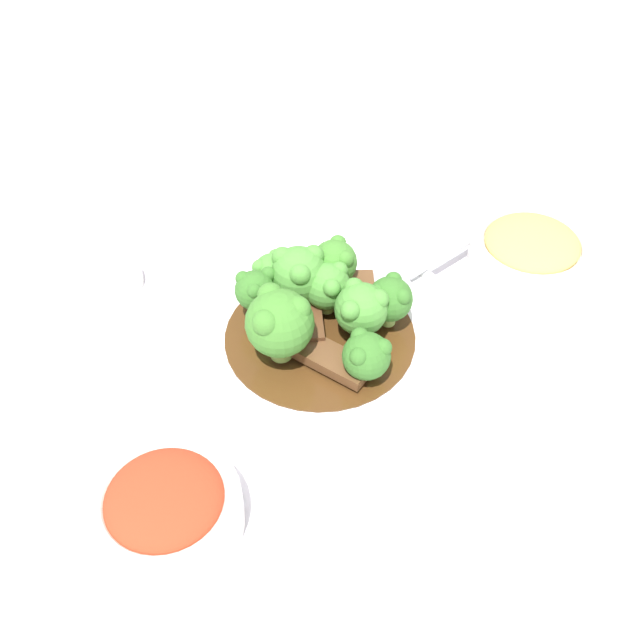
{
  "coord_description": "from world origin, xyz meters",
  "views": [
    {
      "loc": [
        0.35,
        0.25,
        0.48
      ],
      "look_at": [
        0.0,
        0.0,
        0.03
      ],
      "focal_mm": 42.0,
      "sensor_mm": 36.0,
      "label": 1
    }
  ],
  "objects": [
    {
      "name": "ground_plane",
      "position": [
        0.0,
        0.0,
        0.0
      ],
      "size": [
        4.0,
        4.0,
        0.0
      ],
      "primitive_type": "plane",
      "color": "silver"
    },
    {
      "name": "broccoli_floret_6",
      "position": [
        0.02,
        0.06,
        0.04
      ],
      "size": [
        0.04,
        0.04,
        0.04
      ],
      "color": "#8EB756",
      "rests_on": "main_plate"
    },
    {
      "name": "main_plate",
      "position": [
        0.0,
        0.0,
        0.01
      ],
      "size": [
        0.26,
        0.26,
        0.02
      ],
      "color": "white",
      "rests_on": "ground_plane"
    },
    {
      "name": "beef_strip_2",
      "position": [
        0.02,
        0.02,
        0.02
      ],
      "size": [
        0.03,
        0.07,
        0.01
      ],
      "color": "brown",
      "rests_on": "main_plate"
    },
    {
      "name": "beef_strip_0",
      "position": [
        -0.05,
        0.01,
        0.03
      ],
      "size": [
        0.07,
        0.06,
        0.01
      ],
      "color": "brown",
      "rests_on": "main_plate"
    },
    {
      "name": "beef_strip_1",
      "position": [
        0.01,
        -0.02,
        0.03
      ],
      "size": [
        0.06,
        0.06,
        0.01
      ],
      "color": "#56331E",
      "rests_on": "main_plate"
    },
    {
      "name": "sauce_dish",
      "position": [
        0.05,
        -0.21,
        0.01
      ],
      "size": [
        0.06,
        0.06,
        0.01
      ],
      "color": "white",
      "rests_on": "ground_plane"
    },
    {
      "name": "side_bowl_kimchi",
      "position": [
        0.2,
        0.01,
        0.02
      ],
      "size": [
        0.1,
        0.1,
        0.04
      ],
      "color": "white",
      "rests_on": "ground_plane"
    },
    {
      "name": "broccoli_floret_7",
      "position": [
        -0.03,
        -0.01,
        0.05
      ],
      "size": [
        0.04,
        0.04,
        0.05
      ],
      "color": "#8EB756",
      "rests_on": "main_plate"
    },
    {
      "name": "broccoli_floret_1",
      "position": [
        0.01,
        -0.06,
        0.05
      ],
      "size": [
        0.03,
        0.03,
        0.05
      ],
      "color": "#7FA84C",
      "rests_on": "main_plate"
    },
    {
      "name": "broccoli_floret_2",
      "position": [
        -0.05,
        -0.02,
        0.05
      ],
      "size": [
        0.04,
        0.04,
        0.05
      ],
      "color": "#7FA84C",
      "rests_on": "main_plate"
    },
    {
      "name": "broccoli_floret_3",
      "position": [
        0.04,
        -0.01,
        0.06
      ],
      "size": [
        0.05,
        0.05,
        0.06
      ],
      "color": "#7FA84C",
      "rests_on": "main_plate"
    },
    {
      "name": "serving_spoon",
      "position": [
        -0.08,
        0.02,
        0.03
      ],
      "size": [
        0.23,
        0.09,
        0.01
      ],
      "color": "silver",
      "rests_on": "main_plate"
    },
    {
      "name": "broccoli_floret_8",
      "position": [
        -0.04,
        0.04,
        0.05
      ],
      "size": [
        0.04,
        0.04,
        0.05
      ],
      "color": "#8EB756",
      "rests_on": "main_plate"
    },
    {
      "name": "side_bowl_appetizer",
      "position": [
        -0.19,
        0.1,
        0.02
      ],
      "size": [
        0.11,
        0.11,
        0.04
      ],
      "color": "white",
      "rests_on": "ground_plane"
    },
    {
      "name": "paper_napkin",
      "position": [
        -0.14,
        -0.17,
        0.0
      ],
      "size": [
        0.12,
        0.11,
        0.01
      ],
      "color": "silver",
      "rests_on": "ground_plane"
    },
    {
      "name": "broccoli_floret_0",
      "position": [
        -0.02,
        0.03,
        0.05
      ],
      "size": [
        0.04,
        0.04,
        0.05
      ],
      "color": "#8EB756",
      "rests_on": "main_plate"
    },
    {
      "name": "broccoli_floret_4",
      "position": [
        -0.02,
        -0.04,
        0.05
      ],
      "size": [
        0.05,
        0.05,
        0.06
      ],
      "color": "#8EB756",
      "rests_on": "main_plate"
    },
    {
      "name": "broccoli_floret_5",
      "position": [
        -0.02,
        -0.06,
        0.04
      ],
      "size": [
        0.04,
        0.04,
        0.04
      ],
      "color": "#8EB756",
      "rests_on": "main_plate"
    }
  ]
}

